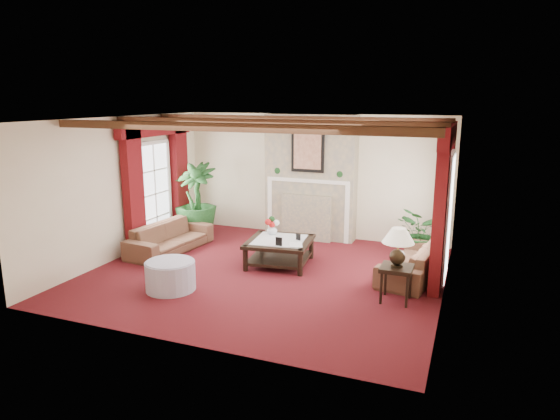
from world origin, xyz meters
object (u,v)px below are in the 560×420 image
at_px(sofa_right, 414,255).
at_px(side_table, 396,284).
at_px(coffee_table, 279,252).
at_px(potted_palm, 196,216).
at_px(ottoman, 170,276).
at_px(sofa_left, 170,233).

height_order(sofa_right, side_table, sofa_right).
bearing_deg(coffee_table, potted_palm, 147.64).
bearing_deg(side_table, potted_palm, 155.81).
height_order(potted_palm, ottoman, potted_palm).
bearing_deg(ottoman, sofa_right, 30.03).
bearing_deg(coffee_table, side_table, -29.47).
relative_size(sofa_right, potted_palm, 1.23).
relative_size(sofa_right, ottoman, 2.51).
distance_m(sofa_left, sofa_right, 4.76).
bearing_deg(side_table, sofa_right, 84.72).
bearing_deg(ottoman, side_table, 13.84).
height_order(potted_palm, coffee_table, potted_palm).
relative_size(sofa_left, coffee_table, 1.74).
distance_m(sofa_right, coffee_table, 2.41).
bearing_deg(sofa_right, ottoman, -50.83).
bearing_deg(side_table, ottoman, -166.16).
relative_size(coffee_table, ottoman, 1.43).
distance_m(side_table, ottoman, 3.57).
xyz_separation_m(side_table, ottoman, (-3.47, -0.85, -0.04)).
xyz_separation_m(sofa_left, coffee_table, (2.36, 0.04, -0.15)).
distance_m(potted_palm, side_table, 5.20).
distance_m(sofa_left, potted_palm, 1.22).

